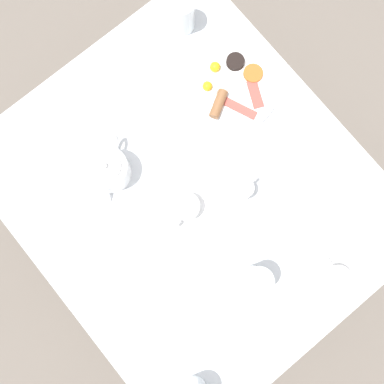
% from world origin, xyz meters
% --- Properties ---
extents(ground_plane, '(8.00, 8.00, 0.00)m').
position_xyz_m(ground_plane, '(0.00, 0.00, 0.00)').
color(ground_plane, '#70665B').
extents(table, '(0.97, 1.12, 0.70)m').
position_xyz_m(table, '(0.00, 0.00, 0.64)').
color(table, silver).
rests_on(table, ground_plane).
extents(breakfast_plate, '(0.29, 0.29, 0.04)m').
position_xyz_m(breakfast_plate, '(0.30, 0.18, 0.71)').
color(breakfast_plate, white).
rests_on(breakfast_plate, table).
extents(teapot_near, '(0.18, 0.14, 0.12)m').
position_xyz_m(teapot_near, '(-0.15, 0.20, 0.75)').
color(teapot_near, white).
rests_on(teapot_near, table).
extents(teacup_with_saucer_left, '(0.13, 0.13, 0.06)m').
position_xyz_m(teacup_with_saucer_left, '(-0.04, -0.02, 0.73)').
color(teacup_with_saucer_left, white).
rests_on(teacup_with_saucer_left, table).
extents(teacup_with_saucer_right, '(0.13, 0.13, 0.06)m').
position_xyz_m(teacup_with_saucer_right, '(0.16, -0.45, 0.73)').
color(teacup_with_saucer_right, white).
rests_on(teacup_with_saucer_right, table).
extents(water_glass_tall, '(0.08, 0.08, 0.13)m').
position_xyz_m(water_glass_tall, '(0.32, 0.43, 0.77)').
color(water_glass_tall, white).
rests_on(water_glass_tall, table).
extents(water_glass_short, '(0.08, 0.08, 0.14)m').
position_xyz_m(water_glass_short, '(-0.02, -0.31, 0.77)').
color(water_glass_short, white).
rests_on(water_glass_short, table).
extents(creamer_jug, '(0.08, 0.06, 0.07)m').
position_xyz_m(creamer_jug, '(0.12, -0.09, 0.74)').
color(creamer_jug, white).
rests_on(creamer_jug, table).
extents(napkin_folded, '(0.15, 0.17, 0.01)m').
position_xyz_m(napkin_folded, '(0.16, 0.42, 0.71)').
color(napkin_folded, white).
rests_on(napkin_folded, table).
extents(fork_by_plate, '(0.03, 0.19, 0.00)m').
position_xyz_m(fork_by_plate, '(-0.29, 0.43, 0.70)').
color(fork_by_plate, silver).
rests_on(fork_by_plate, table).
extents(knife_by_plate, '(0.20, 0.09, 0.00)m').
position_xyz_m(knife_by_plate, '(-0.29, -0.03, 0.70)').
color(knife_by_plate, silver).
rests_on(knife_by_plate, table).
extents(spoon_for_tea, '(0.15, 0.05, 0.00)m').
position_xyz_m(spoon_for_tea, '(-0.32, -0.29, 0.70)').
color(spoon_for_tea, silver).
rests_on(spoon_for_tea, table).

